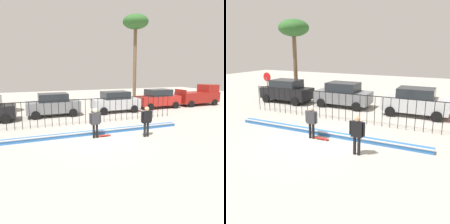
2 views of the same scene
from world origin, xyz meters
The scene contains 11 objects.
ground_plane centered at (0.00, 0.00, 0.00)m, with size 60.00×60.00×0.00m, color #ADA89E.
bowl_coping_ledge centered at (0.00, 0.71, 0.12)m, with size 11.00×0.41×0.27m.
perimeter_fence centered at (0.00, 3.49, 1.10)m, with size 14.04×0.04×1.79m.
skateboarder centered at (-0.34, 0.03, 1.02)m, with size 0.69×0.26×1.70m.
skateboard centered at (0.18, 0.08, 0.06)m, with size 0.80×0.20×0.07m.
camera_operator centered at (2.45, -0.82, 1.06)m, with size 0.71×0.27×1.76m.
parked_car_gray centered at (-1.81, 7.08, 0.97)m, with size 4.30×2.12×1.90m.
parked_car_silver centered at (3.67, 6.80, 0.97)m, with size 4.30×2.12×1.90m.
parked_car_red centered at (8.57, 7.27, 0.97)m, with size 4.30×2.12×1.90m.
pickup_truck centered at (13.84, 7.25, 1.04)m, with size 4.70×2.12×2.24m.
palm_tree_tall centered at (7.40, 10.27, 8.42)m, with size 2.74×2.74×9.58m.
Camera 1 is at (-3.79, -11.21, 3.76)m, focal length 34.55 mm.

